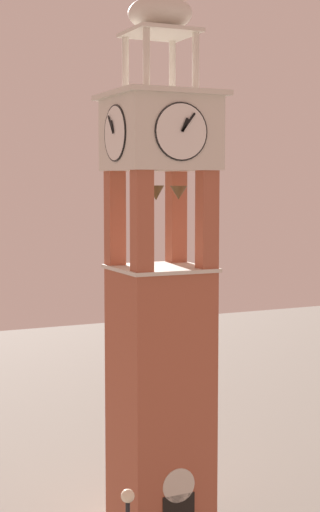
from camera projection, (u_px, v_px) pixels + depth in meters
name	position (u px, v px, depth m)	size (l,w,h in m)	color
clock_tower	(160.00, 327.00, 25.15)	(3.38, 3.38, 18.04)	#AD5B42
shrub_near_entry	(167.00, 491.00, 29.50)	(1.23, 1.23, 0.72)	#28562D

